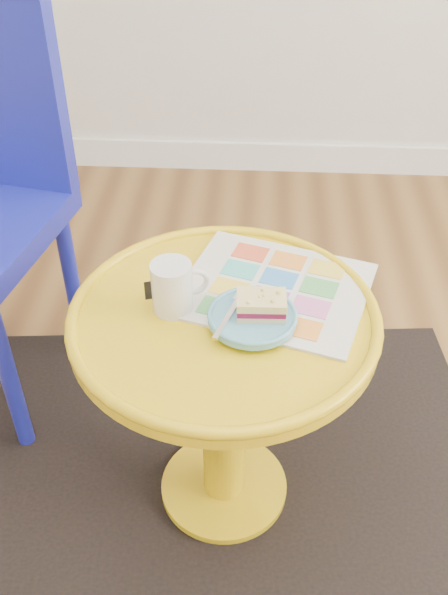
# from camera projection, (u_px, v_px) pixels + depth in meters

# --- Properties ---
(rug) EXTENTS (1.39, 1.21, 0.01)m
(rug) POSITION_uv_depth(u_px,v_px,m) (224.00, 489.00, 1.57)
(rug) COLOR black
(rug) RESTS_ON ground
(side_table) EXTENTS (0.58, 0.58, 0.55)m
(side_table) POSITION_uv_depth(u_px,v_px,m) (224.00, 373.00, 1.32)
(side_table) COLOR gold
(side_table) RESTS_ON ground
(newspaper) EXTENTS (0.42, 0.39, 0.01)m
(newspaper) POSITION_uv_depth(u_px,v_px,m) (274.00, 289.00, 1.28)
(newspaper) COLOR silver
(newspaper) RESTS_ON side_table
(mug) EXTENTS (0.11, 0.08, 0.10)m
(mug) POSITION_uv_depth(u_px,v_px,m) (173.00, 286.00, 1.21)
(mug) COLOR silver
(mug) RESTS_ON side_table
(plate) EXTENTS (0.16, 0.16, 0.02)m
(plate) POSITION_uv_depth(u_px,v_px,m) (252.00, 318.00, 1.19)
(plate) COLOR #59A0BC
(plate) RESTS_ON newspaper
(cake_slice) EXTENTS (0.09, 0.06, 0.04)m
(cake_slice) POSITION_uv_depth(u_px,v_px,m) (261.00, 305.00, 1.18)
(cake_slice) COLOR #D3BC8C
(cake_slice) RESTS_ON plate
(fork) EXTENTS (0.06, 0.14, 0.00)m
(fork) POSITION_uv_depth(u_px,v_px,m) (231.00, 312.00, 1.19)
(fork) COLOR silver
(fork) RESTS_ON plate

